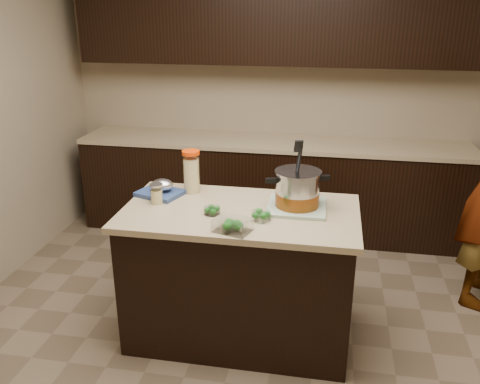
# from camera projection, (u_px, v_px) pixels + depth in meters

# --- Properties ---
(ground_plane) EXTENTS (4.00, 4.00, 0.00)m
(ground_plane) POSITION_uv_depth(u_px,v_px,m) (240.00, 332.00, 3.46)
(ground_plane) COLOR brown
(ground_plane) RESTS_ON ground
(room_shell) EXTENTS (4.04, 4.04, 2.72)m
(room_shell) POSITION_uv_depth(u_px,v_px,m) (240.00, 76.00, 2.85)
(room_shell) COLOR tan
(room_shell) RESTS_ON ground
(back_cabinets) EXTENTS (3.60, 0.63, 2.33)m
(back_cabinets) POSITION_uv_depth(u_px,v_px,m) (274.00, 135.00, 4.72)
(back_cabinets) COLOR black
(back_cabinets) RESTS_ON ground
(island) EXTENTS (1.46, 0.81, 0.90)m
(island) POSITION_uv_depth(u_px,v_px,m) (240.00, 274.00, 3.30)
(island) COLOR black
(island) RESTS_ON ground
(dish_towel) EXTENTS (0.36, 0.36, 0.02)m
(dish_towel) POSITION_uv_depth(u_px,v_px,m) (297.00, 207.00, 3.16)
(dish_towel) COLOR #5C8861
(dish_towel) RESTS_ON island
(stock_pot) EXTENTS (0.39, 0.37, 0.41)m
(stock_pot) POSITION_uv_depth(u_px,v_px,m) (297.00, 191.00, 3.13)
(stock_pot) COLOR #B7B7BC
(stock_pot) RESTS_ON dish_towel
(lemonade_pitcher) EXTENTS (0.15, 0.15, 0.28)m
(lemonade_pitcher) POSITION_uv_depth(u_px,v_px,m) (191.00, 173.00, 3.39)
(lemonade_pitcher) COLOR #CFC17E
(lemonade_pitcher) RESTS_ON island
(mason_jar) EXTENTS (0.09, 0.09, 0.14)m
(mason_jar) POSITION_uv_depth(u_px,v_px,m) (157.00, 194.00, 3.23)
(mason_jar) COLOR #CFC17E
(mason_jar) RESTS_ON island
(broccoli_tub_left) EXTENTS (0.11, 0.11, 0.05)m
(broccoli_tub_left) POSITION_uv_depth(u_px,v_px,m) (212.00, 211.00, 3.07)
(broccoli_tub_left) COLOR silver
(broccoli_tub_left) RESTS_ON island
(broccoli_tub_right) EXTENTS (0.14, 0.14, 0.06)m
(broccoli_tub_right) POSITION_uv_depth(u_px,v_px,m) (261.00, 216.00, 2.98)
(broccoli_tub_right) COLOR silver
(broccoli_tub_right) RESTS_ON island
(broccoli_tub_rect) EXTENTS (0.23, 0.20, 0.07)m
(broccoli_tub_rect) POSITION_uv_depth(u_px,v_px,m) (233.00, 226.00, 2.84)
(broccoli_tub_rect) COLOR silver
(broccoli_tub_rect) RESTS_ON island
(blue_tray) EXTENTS (0.33, 0.30, 0.11)m
(blue_tray) POSITION_uv_depth(u_px,v_px,m) (161.00, 190.00, 3.37)
(blue_tray) COLOR navy
(blue_tray) RESTS_ON island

